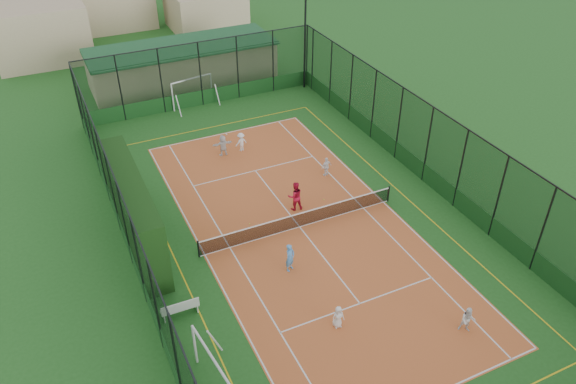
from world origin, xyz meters
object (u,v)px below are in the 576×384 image
futsal_goal_near (212,373)px  child_near_mid (290,257)px  white_bench (180,307)px  child_near_right (468,320)px  child_far_back (223,145)px  floodlight_ne (305,38)px  child_near_left (338,317)px  clubhouse (183,63)px  child_far_right (326,167)px  futsal_goal_far (192,92)px  child_far_left (241,142)px  coach (295,196)px

futsal_goal_near → child_near_mid: (5.77, 5.11, -0.31)m
white_bench → child_near_right: (11.19, -6.29, 0.19)m
child_far_back → white_bench: bearing=63.1°
floodlight_ne → child_near_left: (-10.23, -23.74, -3.54)m
clubhouse → white_bench: clubhouse is taller
child_far_right → futsal_goal_near: bearing=34.2°
futsal_goal_near → futsal_goal_far: 26.11m
white_bench → child_near_mid: 5.88m
futsal_goal_near → futsal_goal_far: size_ratio=0.99×
child_far_left → coach: size_ratio=0.74×
floodlight_ne → clubhouse: 10.47m
child_near_mid → child_far_left: bearing=50.3°
white_bench → child_near_left: size_ratio=1.51×
child_near_mid → coach: 5.14m
child_far_right → floodlight_ne: bearing=-122.5°
child_near_mid → child_far_back: size_ratio=1.07×
floodlight_ne → child_near_mid: 22.40m
child_near_mid → child_far_left: 12.20m
floodlight_ne → child_far_right: 13.92m
child_near_right → coach: size_ratio=0.75×
child_near_mid → child_near_right: (5.34, -6.92, -0.12)m
child_far_left → floodlight_ne: bearing=-150.5°
floodlight_ne → child_near_right: (-5.21, -26.39, -3.45)m
child_near_right → child_far_left: child_near_right is taller
coach → white_bench: bearing=39.9°
futsal_goal_far → child_near_mid: (-1.25, -20.04, -0.31)m
child_far_right → child_near_mid: bearing=38.1°
clubhouse → child_near_left: size_ratio=13.13×
floodlight_ne → child_near_mid: floodlight_ne is taller
futsal_goal_far → child_near_right: (4.10, -26.96, -0.43)m
floodlight_ne → white_bench: 26.20m
white_bench → child_near_left: child_near_left is taller
futsal_goal_far → child_near_right: futsal_goal_far is taller
futsal_goal_near → white_bench: bearing=-6.0°
floodlight_ne → futsal_goal_near: 29.67m
white_bench → child_near_right: size_ratio=1.31×
white_bench → child_far_right: bearing=34.3°
child_far_right → child_near_right: bearing=76.4°
child_near_mid → child_far_right: child_near_mid is taller
child_far_back → child_near_left: bearing=89.2°
child_near_mid → white_bench: bearing=156.3°
futsal_goal_near → child_far_right: futsal_goal_near is taller
child_far_back → child_near_mid: bearing=87.0°
child_near_left → child_far_back: 16.26m
floodlight_ne → child_near_right: floodlight_ne is taller
floodlight_ne → white_bench: size_ratio=4.71×
futsal_goal_far → child_far_left: (0.84, -8.02, -0.44)m
coach → child_far_back: bearing=-69.3°
child_near_left → coach: size_ratio=0.65×
futsal_goal_far → coach: 15.58m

